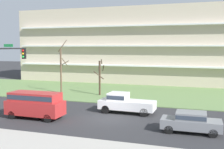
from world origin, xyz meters
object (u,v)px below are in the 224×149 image
at_px(tree_far_left, 61,69).
at_px(van_red_center_left, 35,103).
at_px(traffic_signal_mast, 0,70).
at_px(sedan_gray_near_left, 191,121).
at_px(tree_left, 100,77).
at_px(pickup_white_center_right, 125,103).

distance_m(tree_far_left, van_red_center_left, 13.62).
height_order(tree_far_left, traffic_signal_mast, tree_far_left).
distance_m(sedan_gray_near_left, van_red_center_left, 13.50).
height_order(tree_left, sedan_gray_near_left, tree_left).
relative_size(tree_far_left, traffic_signal_mast, 1.10).
bearing_deg(tree_far_left, traffic_signal_mast, -79.36).
relative_size(sedan_gray_near_left, van_red_center_left, 0.85).
bearing_deg(pickup_white_center_right, van_red_center_left, 34.13).
bearing_deg(van_red_center_left, tree_left, 84.24).
bearing_deg(traffic_signal_mast, pickup_white_center_right, 41.12).
bearing_deg(van_red_center_left, sedan_gray_near_left, 0.38).
relative_size(tree_left, van_red_center_left, 0.93).
relative_size(tree_left, traffic_signal_mast, 0.72).
bearing_deg(tree_far_left, pickup_white_center_right, -36.15).
distance_m(van_red_center_left, pickup_white_center_right, 8.40).
bearing_deg(van_red_center_left, tree_far_left, 108.76).
relative_size(pickup_white_center_right, traffic_signal_mast, 0.82).
height_order(tree_left, pickup_white_center_right, tree_left).
bearing_deg(pickup_white_center_right, sedan_gray_near_left, 146.52).
height_order(tree_left, van_red_center_left, tree_left).
bearing_deg(sedan_gray_near_left, tree_far_left, 143.69).
relative_size(tree_far_left, van_red_center_left, 1.41).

